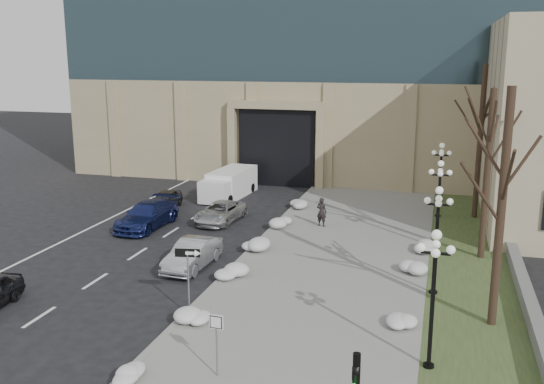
{
  "coord_description": "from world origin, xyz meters",
  "views": [
    {
      "loc": [
        8.28,
        -12.71,
        10.07
      ],
      "look_at": [
        0.44,
        14.97,
        3.5
      ],
      "focal_mm": 40.0,
      "sensor_mm": 36.0,
      "label": 1
    }
  ],
  "objects": [
    {
      "name": "lamppost_a",
      "position": [
        8.3,
        6.0,
        3.07
      ],
      "size": [
        1.18,
        1.18,
        4.76
      ],
      "color": "black",
      "rests_on": "ground"
    },
    {
      "name": "snow_clump_c",
      "position": [
        -0.36,
        6.96,
        0.3
      ],
      "size": [
        1.1,
        1.6,
        0.36
      ],
      "primitive_type": "ellipsoid",
      "color": "silver",
      "rests_on": "sidewalk"
    },
    {
      "name": "stone_wall",
      "position": [
        12.0,
        16.0,
        0.35
      ],
      "size": [
        0.5,
        30.0,
        0.7
      ],
      "primitive_type": "cube",
      "color": "slate",
      "rests_on": "ground"
    },
    {
      "name": "sidewalk",
      "position": [
        3.5,
        14.0,
        0.06
      ],
      "size": [
        9.0,
        40.0,
        0.12
      ],
      "primitive_type": "cube",
      "color": "gray",
      "rests_on": "ground"
    },
    {
      "name": "pedestrian",
      "position": [
        1.69,
        21.3,
        0.98
      ],
      "size": [
        0.71,
        0.56,
        1.72
      ],
      "primitive_type": "imported",
      "rotation": [
        0.0,
        0.0,
        2.89
      ],
      "color": "black",
      "rests_on": "sidewalk"
    },
    {
      "name": "snow_clump_d",
      "position": [
        -0.4,
        11.76,
        0.3
      ],
      "size": [
        1.1,
        1.6,
        0.36
      ],
      "primitive_type": "ellipsoid",
      "color": "silver",
      "rests_on": "sidewalk"
    },
    {
      "name": "one_way_sign",
      "position": [
        -0.73,
        7.78,
        2.28
      ],
      "size": [
        1.04,
        0.32,
        2.76
      ],
      "rotation": [
        0.0,
        0.0,
        0.19
      ],
      "color": "slate",
      "rests_on": "ground"
    },
    {
      "name": "car_e",
      "position": [
        -9.18,
        22.93,
        0.62
      ],
      "size": [
        1.81,
        3.77,
        1.24
      ],
      "primitive_type": "imported",
      "rotation": [
        0.0,
        0.0,
        0.1
      ],
      "color": "#2E2E33",
      "rests_on": "ground"
    },
    {
      "name": "snow_clump_i",
      "position": [
        7.42,
        8.51,
        0.3
      ],
      "size": [
        1.1,
        1.6,
        0.36
      ],
      "primitive_type": "ellipsoid",
      "color": "silver",
      "rests_on": "sidewalk"
    },
    {
      "name": "snow_clump_k",
      "position": [
        7.72,
        17.99,
        0.3
      ],
      "size": [
        1.1,
        1.6,
        0.36
      ],
      "primitive_type": "ellipsoid",
      "color": "silver",
      "rests_on": "sidewalk"
    },
    {
      "name": "box_truck",
      "position": [
        -6.29,
        27.39,
        0.92
      ],
      "size": [
        2.51,
        6.14,
        1.91
      ],
      "rotation": [
        0.0,
        0.0,
        -0.07
      ],
      "color": "white",
      "rests_on": "ground"
    },
    {
      "name": "tree_near",
      "position": [
        10.5,
        10.0,
        5.83
      ],
      "size": [
        3.2,
        3.2,
        9.0
      ],
      "color": "black",
      "rests_on": "ground"
    },
    {
      "name": "car_b",
      "position": [
        -2.94,
        12.88,
        0.69
      ],
      "size": [
        1.65,
        4.23,
        1.37
      ],
      "primitive_type": "imported",
      "rotation": [
        0.0,
        0.0,
        -0.05
      ],
      "color": "#9D9FA4",
      "rests_on": "ground"
    },
    {
      "name": "keep_sign",
      "position": [
        1.87,
        3.57,
        1.61
      ],
      "size": [
        0.47,
        0.08,
        2.19
      ],
      "rotation": [
        0.0,
        0.0,
        -0.06
      ],
      "color": "slate",
      "rests_on": "ground"
    },
    {
      "name": "grass_strip",
      "position": [
        10.0,
        14.0,
        0.05
      ],
      "size": [
        4.0,
        40.0,
        0.1
      ],
      "primitive_type": "cube",
      "color": "#334522",
      "rests_on": "ground"
    },
    {
      "name": "tree_far",
      "position": [
        10.5,
        26.0,
        6.15
      ],
      "size": [
        3.2,
        3.2,
        9.5
      ],
      "color": "black",
      "rests_on": "ground"
    },
    {
      "name": "curb",
      "position": [
        -1.0,
        14.0,
        0.07
      ],
      "size": [
        0.3,
        40.0,
        0.14
      ],
      "primitive_type": "cube",
      "color": "gray",
      "rests_on": "ground"
    },
    {
      "name": "tree_mid",
      "position": [
        10.5,
        18.0,
        5.5
      ],
      "size": [
        3.2,
        3.2,
        8.5
      ],
      "color": "black",
      "rests_on": "ground"
    },
    {
      "name": "lamppost_d",
      "position": [
        8.3,
        25.5,
        3.07
      ],
      "size": [
        1.18,
        1.18,
        4.76
      ],
      "color": "black",
      "rests_on": "ground"
    },
    {
      "name": "lamppost_b",
      "position": [
        8.3,
        12.5,
        3.07
      ],
      "size": [
        1.18,
        1.18,
        4.76
      ],
      "color": "black",
      "rests_on": "ground"
    },
    {
      "name": "lamppost_c",
      "position": [
        8.3,
        19.0,
        3.07
      ],
      "size": [
        1.18,
        1.18,
        4.76
      ],
      "color": "black",
      "rests_on": "ground"
    },
    {
      "name": "car_d",
      "position": [
        -4.52,
        20.9,
        0.61
      ],
      "size": [
        2.38,
        4.57,
        1.23
      ],
      "primitive_type": "imported",
      "rotation": [
        0.0,
        0.0,
        -0.08
      ],
      "color": "#B8B8B8",
      "rests_on": "ground"
    },
    {
      "name": "snow_clump_e",
      "position": [
        -0.83,
        16.16,
        0.3
      ],
      "size": [
        1.1,
        1.6,
        0.36
      ],
      "primitive_type": "ellipsoid",
      "color": "silver",
      "rests_on": "sidewalk"
    },
    {
      "name": "car_c",
      "position": [
        -8.28,
        18.59,
        0.75
      ],
      "size": [
        2.33,
        5.28,
        1.51
      ],
      "primitive_type": "imported",
      "rotation": [
        0.0,
        0.0,
        -0.04
      ],
      "color": "navy",
      "rests_on": "ground"
    },
    {
      "name": "snow_clump_f",
      "position": [
        -0.86,
        20.55,
        0.3
      ],
      "size": [
        1.1,
        1.6,
        0.36
      ],
      "primitive_type": "ellipsoid",
      "color": "silver",
      "rests_on": "sidewalk"
    },
    {
      "name": "snow_clump_b",
      "position": [
        -0.61,
        2.37,
        0.3
      ],
      "size": [
        1.1,
        1.6,
        0.36
      ],
      "primitive_type": "ellipsoid",
      "color": "silver",
      "rests_on": "sidewalk"
    },
    {
      "name": "snow_clump_g",
      "position": [
        -0.57,
        25.17,
        0.3
      ],
      "size": [
        1.1,
        1.6,
        0.36
      ],
      "primitive_type": "ellipsoid",
      "color": "silver",
      "rests_on": "sidewalk"
    },
    {
      "name": "snow_clump_j",
      "position": [
        7.37,
        14.98,
        0.3
      ],
      "size": [
        1.1,
        1.6,
        0.36
      ],
      "primitive_type": "ellipsoid",
      "color": "silver",
      "rests_on": "sidewalk"
    }
  ]
}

